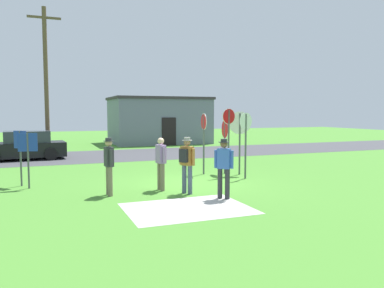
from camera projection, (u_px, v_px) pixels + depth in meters
The scene contains 17 objects.
ground_plane at pixel (189, 184), 13.39m from camera, with size 80.00×80.00×0.00m, color #47842D.
street_asphalt at pixel (129, 155), 22.48m from camera, with size 60.00×6.40×0.01m, color #424247.
concrete_path at pixel (188, 208), 9.93m from camera, with size 3.20×2.40×0.01m, color #ADAAA3.
building_background at pixel (159, 120), 30.93m from camera, with size 7.65×5.34×3.68m.
utility_pole at pixel (46, 79), 21.67m from camera, with size 1.80×0.24×8.39m.
parked_car_on_street at pixel (23, 147), 20.11m from camera, with size 4.41×2.23×1.51m.
stop_sign_leaning_right at pixel (204, 134), 15.30m from camera, with size 0.08×0.66×2.45m.
stop_sign_rear_right at pixel (246, 135), 14.27m from camera, with size 0.61×0.19×2.48m.
stop_sign_low_front at pixel (229, 132), 14.86m from camera, with size 0.61×0.15×2.64m.
stop_sign_tallest at pixel (240, 131), 15.21m from camera, with size 0.86×0.29×2.52m.
stop_sign_leaning_left at pixel (225, 137), 15.45m from camera, with size 0.11×0.77×2.21m.
person_in_teal at pixel (224, 165), 10.98m from camera, with size 0.45×0.41×1.74m.
person_on_left at pixel (187, 161), 11.64m from camera, with size 0.46×0.50×1.74m.
person_holding_notes at pixel (161, 161), 12.17m from camera, with size 0.27×0.56×1.69m.
person_in_blue at pixel (109, 163), 11.42m from camera, with size 0.32×0.57×1.74m.
info_panel_leftmost at pixel (20, 148), 12.86m from camera, with size 0.41×0.47×1.88m.
info_panel_middle at pixel (28, 150), 12.44m from camera, with size 0.60×0.09×1.82m.
Camera 1 is at (-4.79, -12.33, 2.50)m, focal length 35.78 mm.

